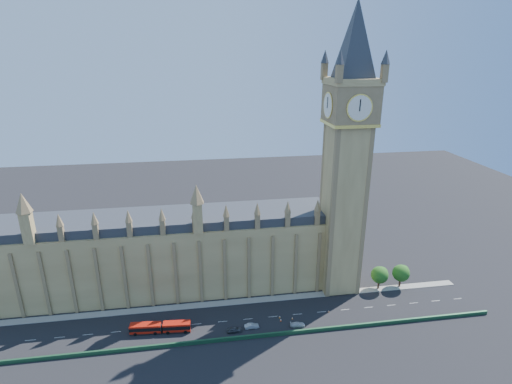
{
  "coord_description": "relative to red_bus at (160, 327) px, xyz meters",
  "views": [
    {
      "loc": [
        -9.43,
        -104.09,
        79.37
      ],
      "look_at": [
        8.11,
        10.0,
        38.69
      ],
      "focal_mm": 28.0,
      "sensor_mm": 36.0,
      "label": 1
    }
  ],
  "objects": [
    {
      "name": "car_grey",
      "position": [
        21.9,
        -3.36,
        -0.86
      ],
      "size": [
        4.45,
        1.93,
        1.49
      ],
      "primitive_type": "imported",
      "rotation": [
        0.0,
        0.0,
        1.61
      ],
      "color": "#404348",
      "rests_on": "ground"
    },
    {
      "name": "car_silver",
      "position": [
        27.24,
        -2.37,
        -0.88
      ],
      "size": [
        4.4,
        1.62,
        1.44
      ],
      "primitive_type": "imported",
      "rotation": [
        0.0,
        0.0,
        1.59
      ],
      "color": "#9FA3A7",
      "rests_on": "ground"
    },
    {
      "name": "cone_c",
      "position": [
        40.5,
        -0.08,
        -1.27
      ],
      "size": [
        0.53,
        0.53,
        0.67
      ],
      "rotation": [
        0.0,
        0.0,
        -0.32
      ],
      "color": "black",
      "rests_on": "ground"
    },
    {
      "name": "bridge_parapet",
      "position": [
        22.66,
        -6.96,
        -1.0
      ],
      "size": [
        160.0,
        0.6,
        1.2
      ],
      "primitive_type": "cube",
      "color": "#1E4C2D",
      "rests_on": "ground"
    },
    {
      "name": "elizabeth_tower",
      "position": [
        60.66,
        16.03,
        52.96
      ],
      "size": [
        20.59,
        20.59,
        105.0
      ],
      "color": "#9B804B",
      "rests_on": "ground"
    },
    {
      "name": "car_white",
      "position": [
        41.24,
        -3.73,
        -0.95
      ],
      "size": [
        4.59,
        2.06,
        1.31
      ],
      "primitive_type": "imported",
      "rotation": [
        0.0,
        0.0,
        1.52
      ],
      "color": "silver",
      "rests_on": "ground"
    },
    {
      "name": "palace_westminster",
      "position": [
        -2.34,
        24.04,
        12.26
      ],
      "size": [
        120.0,
        20.0,
        28.0
      ],
      "color": "#9B804B",
      "rests_on": "ground"
    },
    {
      "name": "kerb_north",
      "position": [
        22.66,
        11.54,
        -1.52
      ],
      "size": [
        160.0,
        3.0,
        0.16
      ],
      "primitive_type": "cube",
      "color": "gray",
      "rests_on": "ground"
    },
    {
      "name": "tree_east_far",
      "position": [
        82.88,
        12.12,
        4.04
      ],
      "size": [
        6.0,
        6.0,
        8.5
      ],
      "color": "#382619",
      "rests_on": "ground"
    },
    {
      "name": "cone_d",
      "position": [
        52.91,
        1.59,
        -1.3
      ],
      "size": [
        0.48,
        0.48,
        0.62
      ],
      "rotation": [
        0.0,
        0.0,
        -0.27
      ],
      "color": "black",
      "rests_on": "ground"
    },
    {
      "name": "tree_east_near",
      "position": [
        74.88,
        12.12,
        4.04
      ],
      "size": [
        6.0,
        6.0,
        8.5
      ],
      "color": "#382619",
      "rests_on": "ground"
    },
    {
      "name": "ground",
      "position": [
        22.66,
        2.04,
        -1.6
      ],
      "size": [
        400.0,
        400.0,
        0.0
      ],
      "primitive_type": "plane",
      "color": "black",
      "rests_on": "ground"
    },
    {
      "name": "cone_a",
      "position": [
        36.66,
        1.04,
        -1.26
      ],
      "size": [
        0.48,
        0.48,
        0.7
      ],
      "rotation": [
        0.0,
        0.0,
        0.09
      ],
      "color": "black",
      "rests_on": "ground"
    },
    {
      "name": "cone_b",
      "position": [
        36.66,
        -0.56,
        -1.23
      ],
      "size": [
        0.53,
        0.53,
        0.75
      ],
      "rotation": [
        0.0,
        0.0,
        0.12
      ],
      "color": "black",
      "rests_on": "ground"
    },
    {
      "name": "red_bus",
      "position": [
        0.0,
        0.0,
        0.0
      ],
      "size": [
        18.03,
        4.04,
        3.04
      ],
      "rotation": [
        0.0,
        0.0,
        -0.08
      ],
      "color": "#B7190C",
      "rests_on": "ground"
    }
  ]
}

